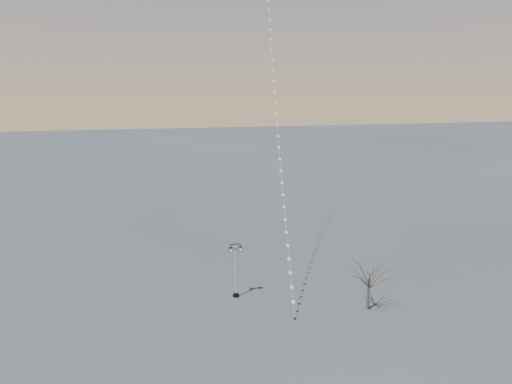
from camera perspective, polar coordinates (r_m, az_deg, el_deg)
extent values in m
plane|color=#474847|center=(35.06, 2.82, -15.44)|extent=(300.00, 300.00, 0.00)
cylinder|color=black|center=(37.93, -2.55, -12.93)|extent=(0.52, 0.52, 0.15)
cylinder|color=black|center=(37.87, -2.55, -12.75)|extent=(0.37, 0.37, 0.13)
cylinder|color=beige|center=(36.93, -2.59, -9.61)|extent=(0.12, 0.12, 4.37)
cylinder|color=black|center=(36.31, -2.62, -7.19)|extent=(0.19, 0.19, 0.06)
cube|color=black|center=(36.18, -2.62, -6.63)|extent=(0.89, 0.12, 0.06)
sphere|color=black|center=(36.14, -2.63, -6.47)|extent=(0.13, 0.13, 0.13)
pyramid|color=black|center=(36.14, -3.23, -6.90)|extent=(0.41, 0.41, 0.13)
cube|color=beige|center=(36.24, -3.22, -7.33)|extent=(0.24, 0.24, 0.32)
cube|color=black|center=(36.30, -3.22, -7.59)|extent=(0.28, 0.28, 0.04)
pyramid|color=black|center=(36.31, -2.02, -6.78)|extent=(0.41, 0.41, 0.13)
cube|color=beige|center=(36.41, -2.02, -7.21)|extent=(0.24, 0.24, 0.32)
cube|color=black|center=(36.48, -2.01, -7.47)|extent=(0.28, 0.28, 0.04)
cone|color=#4C3B2F|center=(36.58, 13.99, -12.69)|extent=(0.25, 0.25, 2.11)
cylinder|color=#36211C|center=(34.72, 4.90, -15.61)|extent=(0.18, 0.18, 0.18)
cylinder|color=black|center=(34.71, 4.91, -15.58)|extent=(0.03, 0.03, 0.23)
cone|color=#FB5619|center=(46.08, 2.43, 14.36)|extent=(0.07, 0.07, 0.26)
cylinder|color=white|center=(34.50, 4.92, -14.95)|extent=(0.01, 0.01, 0.73)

